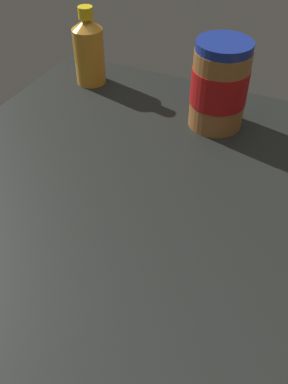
{
  "coord_description": "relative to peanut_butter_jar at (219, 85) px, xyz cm",
  "views": [
    {
      "loc": [
        13.95,
        -42.09,
        43.84
      ],
      "look_at": [
        -4.52,
        -2.78,
        3.98
      ],
      "focal_mm": 39.31,
      "sensor_mm": 36.0,
      "label": 1
    }
  ],
  "objects": [
    {
      "name": "ground_plane",
      "position": [
        2.53,
        -24.02,
        -9.68
      ],
      "size": [
        86.09,
        76.46,
        3.65
      ],
      "primitive_type": "cube",
      "color": "black"
    },
    {
      "name": "peanut_butter_jar",
      "position": [
        0.0,
        0.0,
        0.0
      ],
      "size": [
        10.04,
        10.04,
        15.8
      ],
      "color": "#9E602D",
      "rests_on": "ground_plane"
    },
    {
      "name": "honey_bottle",
      "position": [
        -29.14,
        4.35,
        -0.83
      ],
      "size": [
        6.25,
        6.25,
        15.72
      ],
      "color": "orange",
      "rests_on": "ground_plane"
    }
  ]
}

